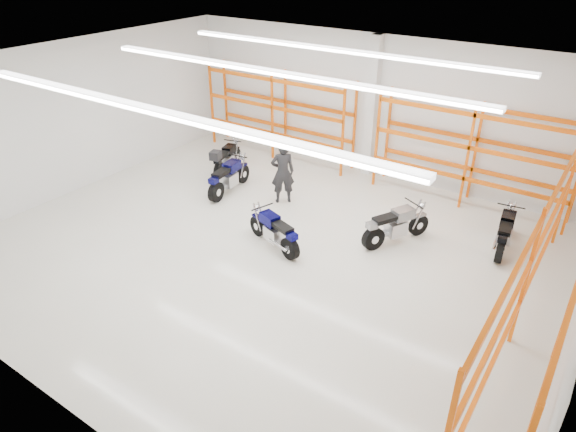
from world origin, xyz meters
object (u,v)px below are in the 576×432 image
Objects in this scene: motorcycle_back_d at (504,233)px; motorcycle_back_a at (225,159)px; motorcycle_back_b at (228,178)px; standing_man at (283,172)px; motorcycle_back_c at (394,226)px; structural_column at (372,108)px; motorcycle_main at (275,233)px.

motorcycle_back_a is at bearing -178.14° from motorcycle_back_d.
motorcycle_back_b is at bearing -169.73° from motorcycle_back_d.
motorcycle_back_a is 2.92m from standing_man.
structural_column is at bearing 125.11° from motorcycle_back_c.
motorcycle_main is at bearing -35.19° from motorcycle_back_a.
motorcycle_back_c reaches higher than motorcycle_back_d.
structural_column is (-5.04, 2.42, 1.78)m from motorcycle_back_d.
motorcycle_back_b is 0.47× the size of structural_column.
motorcycle_back_b reaches higher than motorcycle_back_c.
motorcycle_back_a is 0.44× the size of structural_column.
structural_column reaches higher than motorcycle_back_c.
motorcycle_back_a is at bearing 144.81° from motorcycle_main.
motorcycle_main is 1.00× the size of motorcycle_back_c.
motorcycle_back_b is 1.11× the size of standing_man.
motorcycle_main is at bearing 77.68° from standing_man.
standing_man reaches higher than motorcycle_back_b.
motorcycle_back_b is 1.10× the size of motorcycle_back_c.
standing_man is (1.74, 0.48, 0.47)m from motorcycle_back_b.
motorcycle_back_d is at bearing 10.27° from motorcycle_back_b.
motorcycle_back_d is (7.91, 1.43, -0.02)m from motorcycle_back_b.
motorcycle_back_b is at bearing -126.67° from structural_column.
motorcycle_back_a is 6.60m from motorcycle_back_c.
motorcycle_back_b is 5.11m from structural_column.
motorcycle_back_d is (4.82, 3.22, 0.01)m from motorcycle_main.
motorcycle_main is 0.95× the size of motorcycle_back_d.
motorcycle_back_c is 1.01× the size of standing_man.
structural_column is at bearing -151.61° from standing_man.
motorcycle_back_a reaches higher than motorcycle_main.
standing_man is 3.78m from structural_column.
standing_man is at bearing -13.30° from motorcycle_back_a.
motorcycle_back_d is at bearing 27.53° from motorcycle_back_c.
motorcycle_back_b is 5.46m from motorcycle_back_c.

